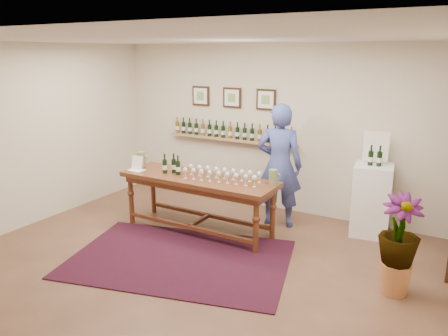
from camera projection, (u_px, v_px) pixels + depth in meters
The scene contains 14 objects.
ground at pixel (193, 264), 5.64m from camera, with size 6.00×6.00×0.00m, color #523324.
room_shell at pixel (398, 169), 5.89m from camera, with size 6.00×6.00×6.00m.
rug at pixel (180, 259), 5.77m from camera, with size 2.82×1.88×0.02m, color #4D0D11.
tasting_table at pixel (198, 185), 6.51m from camera, with size 2.42×0.77×0.86m.
table_glasses at pixel (221, 175), 6.28m from camera, with size 1.25×0.29×0.17m, color silver, non-canonical shape.
table_bottles at pixel (173, 164), 6.64m from camera, with size 0.27×0.15×0.29m, color black, non-canonical shape.
pitcher_left at pixel (141, 159), 7.04m from camera, with size 0.16×0.16×0.24m, color #6B784A, non-canonical shape.
pitcher_right at pixel (273, 177), 6.07m from camera, with size 0.14×0.14×0.22m, color #6B784A, non-canonical shape.
menu_card at pixel (137, 163), 6.83m from camera, with size 0.25×0.18×0.22m, color white.
display_pedestal at pixel (371, 200), 6.45m from camera, with size 0.53×0.53×1.07m, color white.
pedestal_bottles at pixel (375, 156), 6.24m from camera, with size 0.30×0.08×0.30m, color black, non-canonical shape.
info_sign at pixel (376, 147), 6.37m from camera, with size 0.36×0.02×0.49m, color white.
potted_plant at pixel (398, 245), 4.81m from camera, with size 0.70×0.70×1.00m.
person at pixel (279, 166), 6.71m from camera, with size 0.70×0.46×1.92m, color #3B488C.
Camera 1 is at (2.91, -4.25, 2.65)m, focal length 35.00 mm.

